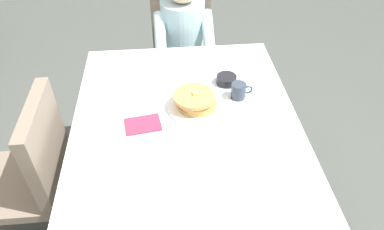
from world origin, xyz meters
The scene contains 13 objects.
ground_plane centered at (0.00, 0.00, 0.00)m, with size 14.00×14.00×0.00m, color #474C47.
dining_table_main centered at (0.00, 0.00, 0.65)m, with size 1.12×1.52×0.74m.
chair_diner centered at (0.05, 1.17, 0.53)m, with size 0.44×0.45×0.93m.
diner_person centered at (0.05, 1.01, 0.67)m, with size 0.40×0.43×1.12m.
chair_left_side centered at (-0.77, 0.00, 0.53)m, with size 0.45×0.44×0.93m.
plate_breakfast centered at (0.05, 0.15, 0.75)m, with size 0.28×0.28×0.02m, color white.
breakfast_stack centered at (0.06, 0.15, 0.79)m, with size 0.22×0.22×0.09m.
cup_coffee centered at (0.29, 0.22, 0.78)m, with size 0.11×0.08×0.08m.
bowl_butter centered at (0.24, 0.35, 0.76)m, with size 0.11×0.11×0.04m, color black.
fork_left_of_plate centered at (-0.14, 0.13, 0.74)m, with size 0.18×0.01×0.01m, color silver.
knife_right_of_plate centered at (0.24, 0.13, 0.74)m, with size 0.20×0.01×0.01m, color silver.
spoon_near_edge centered at (0.08, -0.20, 0.74)m, with size 0.15×0.01×0.01m, color silver.
napkin_folded centered at (-0.21, 0.05, 0.74)m, with size 0.17×0.12×0.01m, color #8C2D4C.
Camera 1 is at (-0.09, -1.22, 1.92)m, focal length 33.54 mm.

